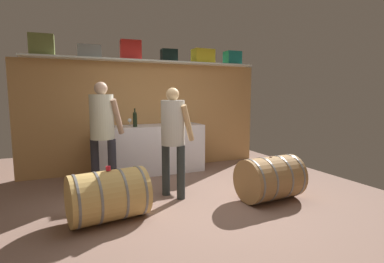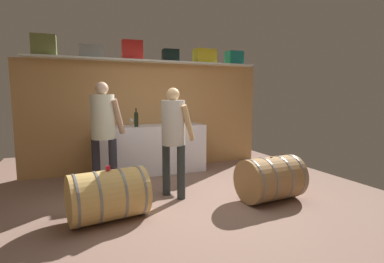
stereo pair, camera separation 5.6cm
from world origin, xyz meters
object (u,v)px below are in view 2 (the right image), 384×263
tasting_cup (108,168)px  wine_barrel_far (271,179)px  toolcase_black (170,56)px  toolcase_red (132,50)px  winemaker_pouring (103,125)px  wine_glass (131,120)px  toolcase_teal (234,58)px  toolcase_olive (44,45)px  visitor_tasting (174,131)px  toolcase_grey (91,52)px  wine_barrel_near (108,195)px  work_cabinet (152,149)px  wine_bottle_dark (136,119)px  toolcase_yellow (205,56)px

tasting_cup → wine_barrel_far: bearing=-4.7°
wine_barrel_far → toolcase_black: bearing=102.8°
toolcase_red → winemaker_pouring: bearing=-119.9°
wine_glass → wine_barrel_far: (1.53, -2.26, -0.70)m
toolcase_teal → winemaker_pouring: 3.29m
toolcase_olive → visitor_tasting: bearing=-42.8°
toolcase_grey → visitor_tasting: toolcase_grey is taller
toolcase_grey → toolcase_red: toolcase_red is taller
wine_barrel_near → wine_barrel_far: (2.21, -0.18, 0.01)m
toolcase_grey → work_cabinet: toolcase_grey is taller
winemaker_pouring → toolcase_olive: bearing=168.6°
toolcase_red → work_cabinet: 1.90m
wine_bottle_dark → toolcase_olive: bearing=165.4°
wine_barrel_far → visitor_tasting: size_ratio=0.56×
wine_barrel_near → winemaker_pouring: 1.36m
visitor_tasting → toolcase_teal: bearing=100.3°
wine_barrel_far → tasting_cup: bearing=171.3°
work_cabinet → wine_barrel_near: bearing=-118.6°
work_cabinet → toolcase_yellow: bearing=10.5°
wine_barrel_near → wine_barrel_far: 2.22m
toolcase_teal → wine_bottle_dark: bearing=-169.5°
toolcase_olive → toolcase_teal: (3.69, 0.00, -0.04)m
tasting_cup → visitor_tasting: 1.14m
toolcase_black → toolcase_yellow: bearing=4.6°
tasting_cup → wine_glass: bearing=72.0°
toolcase_olive → wine_barrel_near: size_ratio=0.40×
work_cabinet → toolcase_black: bearing=26.2°
winemaker_pouring → tasting_cup: bearing=-54.4°
toolcase_olive → toolcase_red: bearing=1.4°
toolcase_yellow → toolcase_grey: bearing=177.1°
winemaker_pouring → wine_barrel_near: bearing=-55.0°
tasting_cup → visitor_tasting: size_ratio=0.04×
toolcase_black → wine_barrel_near: bearing=-120.4°
toolcase_teal → visitor_tasting: 2.90m
wine_glass → tasting_cup: wine_glass is taller
toolcase_yellow → work_cabinet: 2.20m
toolcase_yellow → toolcase_teal: bearing=-2.9°
toolcase_olive → tasting_cup: toolcase_olive is taller
wine_glass → wine_barrel_near: bearing=-108.2°
toolcase_olive → work_cabinet: size_ratio=0.19×
work_cabinet → wine_barrel_far: (1.16, -2.11, -0.15)m
visitor_tasting → wine_bottle_dark: bearing=161.5°
toolcase_red → wine_bottle_dark: size_ratio=1.12×
toolcase_grey → wine_bottle_dark: bearing=-27.2°
toolcase_yellow → wine_bottle_dark: size_ratio=1.30×
toolcase_yellow → wine_barrel_far: (-0.04, -2.33, -1.98)m
toolcase_black → toolcase_red: bearing=-175.4°
wine_barrel_far → winemaker_pouring: 2.61m
toolcase_olive → tasting_cup: 2.84m
work_cabinet → wine_barrel_far: bearing=-61.2°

